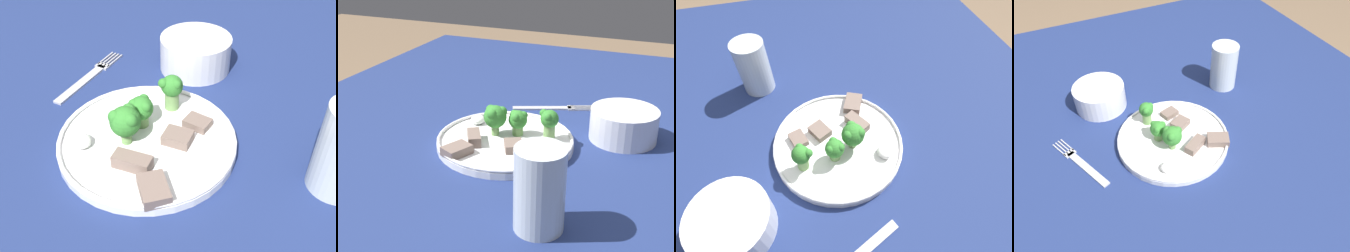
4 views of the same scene
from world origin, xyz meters
TOP-DOWN VIEW (x-y plane):
  - table at (0.00, 0.00)m, footprint 1.33×1.19m
  - dinner_plate at (0.05, -0.07)m, footprint 0.25×0.25m
  - fork at (-0.15, -0.04)m, footprint 0.08×0.17m
  - cream_bowl at (-0.06, 0.12)m, footprint 0.12×0.12m
  - drinking_glass at (0.25, 0.06)m, footprint 0.07×0.07m
  - broccoli_floret_near_rim_left at (0.02, -0.06)m, footprint 0.04×0.03m
  - broccoli_floret_center_left at (0.03, -0.10)m, footprint 0.04×0.04m
  - broccoli_floret_back_left at (0.01, -0.00)m, footprint 0.03×0.03m
  - meat_slice_front_slice at (0.08, -0.04)m, footprint 0.05×0.04m
  - meat_slice_middle_slice at (0.08, -0.12)m, footprint 0.05×0.04m
  - meat_slice_rear_slice at (0.13, -0.13)m, footprint 0.06×0.05m
  - meat_slice_edge_slice at (0.07, 0.00)m, footprint 0.04×0.04m
  - sauce_dollop at (0.00, -0.15)m, footprint 0.03×0.03m

SIDE VIEW (x-z plane):
  - table at x=0.00m, z-range 0.30..1.06m
  - fork at x=-0.15m, z-range 0.76..0.77m
  - dinner_plate at x=0.05m, z-range 0.76..0.78m
  - meat_slice_edge_slice at x=0.07m, z-range 0.78..0.79m
  - meat_slice_front_slice at x=0.08m, z-range 0.78..0.79m
  - meat_slice_rear_slice at x=0.13m, z-range 0.78..0.79m
  - sauce_dollop at x=0.00m, z-range 0.78..0.79m
  - meat_slice_middle_slice at x=0.08m, z-range 0.78..0.79m
  - cream_bowl at x=-0.06m, z-range 0.76..0.82m
  - broccoli_floret_near_rim_left at x=0.02m, z-range 0.78..0.83m
  - broccoli_floret_back_left at x=0.01m, z-range 0.78..0.84m
  - broccoli_floret_center_left at x=0.03m, z-range 0.78..0.84m
  - drinking_glass at x=0.25m, z-range 0.76..0.88m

